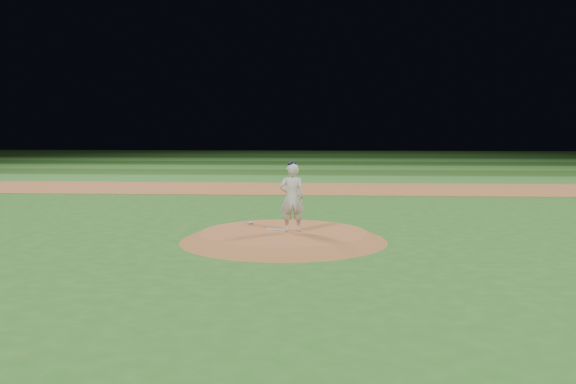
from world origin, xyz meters
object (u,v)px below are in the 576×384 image
Objects in this scene: pitching_rubber at (276,229)px; pitcher_on_mound at (292,197)px; rosin_bag at (251,223)px; pitchers_mound at (284,236)px.

pitcher_on_mound reaches higher than pitching_rubber.
pitcher_on_mound is (1.25, -1.24, 0.88)m from rosin_bag.
pitching_rubber is (-0.23, 0.25, 0.14)m from pitchers_mound.
pitcher_on_mound is at bearing -6.64° from pitching_rubber.
pitcher_on_mound is (0.45, -0.24, 0.91)m from pitching_rubber.
pitchers_mound is at bearing -26.14° from pitching_rubber.
pitching_rubber reaches higher than pitchers_mound.
pitchers_mound is 40.74× the size of rosin_bag.
rosin_bag is at bearing 135.43° from pitcher_on_mound.
rosin_bag is (-1.03, 1.24, 0.16)m from pitchers_mound.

